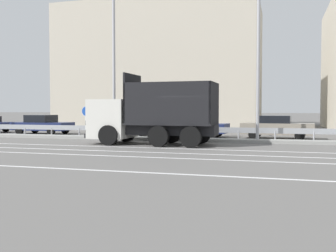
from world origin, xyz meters
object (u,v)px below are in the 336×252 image
(parked_car_1, at_px, (42,124))
(parked_car_4, at_px, (277,127))
(street_lamp_2, at_px, (258,44))
(dump_truck, at_px, (139,120))
(median_road_sign, at_px, (87,122))
(street_lamp_1, at_px, (113,43))
(church_tower, at_px, (243,81))
(parked_car_3, at_px, (196,127))
(parked_car_2, at_px, (119,124))

(parked_car_1, bearing_deg, parked_car_4, 92.32)
(street_lamp_2, relative_size, parked_car_1, 2.22)
(dump_truck, xyz_separation_m, median_road_sign, (-4.47, 2.59, -0.22))
(street_lamp_1, bearing_deg, street_lamp_2, 0.57)
(street_lamp_2, distance_m, church_tower, 28.89)
(church_tower, bearing_deg, median_road_sign, -103.85)
(dump_truck, bearing_deg, parked_car_3, -16.54)
(church_tower, bearing_deg, street_lamp_1, -99.99)
(median_road_sign, bearing_deg, dump_truck, -30.02)
(parked_car_3, bearing_deg, church_tower, -176.92)
(dump_truck, bearing_deg, parked_car_2, 32.94)
(median_road_sign, bearing_deg, parked_car_3, 27.71)
(street_lamp_1, distance_m, parked_car_1, 9.50)
(street_lamp_1, xyz_separation_m, parked_car_3, (4.35, 3.61, -5.16))
(dump_truck, distance_m, median_road_sign, 5.17)
(street_lamp_2, xyz_separation_m, parked_car_4, (1.03, 3.37, -4.69))
(median_road_sign, height_order, parked_car_1, median_road_sign)
(parked_car_3, bearing_deg, median_road_sign, -57.58)
(dump_truck, xyz_separation_m, church_tower, (2.55, 31.06, 4.10))
(parked_car_3, height_order, church_tower, church_tower)
(street_lamp_1, xyz_separation_m, church_tower, (5.07, 28.77, -0.47))
(median_road_sign, relative_size, parked_car_1, 0.47)
(street_lamp_1, bearing_deg, church_tower, 80.01)
(parked_car_1, distance_m, parked_car_3, 11.59)
(dump_truck, distance_m, parked_car_3, 6.20)
(median_road_sign, distance_m, street_lamp_1, 5.18)
(dump_truck, height_order, street_lamp_1, street_lamp_1)
(parked_car_1, relative_size, church_tower, 0.37)
(dump_truck, relative_size, parked_car_1, 1.55)
(parked_car_2, height_order, parked_car_3, parked_car_2)
(dump_truck, xyz_separation_m, parked_car_2, (-3.71, 5.89, -0.50))
(church_tower, bearing_deg, dump_truck, -94.69)
(parked_car_2, relative_size, church_tower, 0.36)
(parked_car_2, bearing_deg, dump_truck, 36.09)
(street_lamp_2, bearing_deg, parked_car_4, 73.06)
(street_lamp_1, relative_size, parked_car_3, 2.49)
(parked_car_4, relative_size, church_tower, 0.38)
(median_road_sign, xyz_separation_m, street_lamp_2, (10.48, -0.21, 4.37))
(street_lamp_1, xyz_separation_m, parked_car_2, (-1.19, 3.60, -5.07))
(street_lamp_1, relative_size, church_tower, 0.90)
(street_lamp_2, distance_m, parked_car_1, 16.78)
(parked_car_3, distance_m, parked_car_4, 5.20)
(parked_car_2, bearing_deg, street_lamp_1, 22.22)
(median_road_sign, height_order, parked_car_2, median_road_sign)
(parked_car_3, height_order, parked_car_4, parked_car_4)
(dump_truck, height_order, parked_car_4, dump_truck)
(street_lamp_2, height_order, parked_car_1, street_lamp_2)
(median_road_sign, height_order, street_lamp_2, street_lamp_2)
(parked_car_1, relative_size, parked_car_2, 1.02)
(parked_car_1, relative_size, parked_car_4, 0.98)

